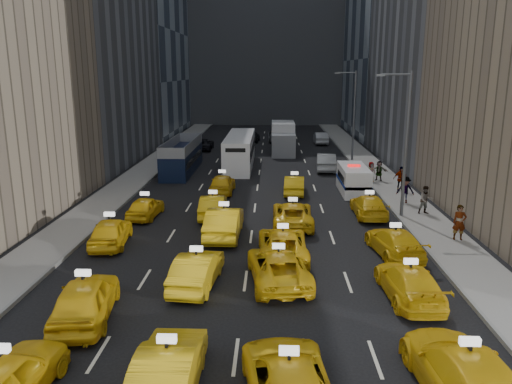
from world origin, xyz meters
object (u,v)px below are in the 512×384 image
at_px(taxi_0, 4,381).
at_px(taxi_3, 466,375).
at_px(double_decker, 182,156).
at_px(pedestrian_0, 459,222).
at_px(nypd_van, 353,180).
at_px(taxi_1, 168,370).
at_px(box_truck, 283,138).
at_px(taxi_2, 289,381).
at_px(city_bus, 240,151).

xyz_separation_m(taxi_0, taxi_3, (12.70, 0.59, 0.05)).
distance_m(double_decker, pedestrian_0, 26.15).
xyz_separation_m(nypd_van, double_decker, (-14.34, 7.58, 0.46)).
xyz_separation_m(nypd_van, pedestrian_0, (3.91, -11.15, 0.14)).
distance_m(taxi_0, taxi_3, 12.72).
xyz_separation_m(taxi_1, box_truck, (4.12, 43.00, 0.88)).
bearing_deg(pedestrian_0, taxi_2, -119.05).
bearing_deg(city_bus, taxi_0, -94.09).
distance_m(nypd_van, double_decker, 16.23).
height_order(taxi_2, nypd_van, nypd_van).
relative_size(taxi_0, nypd_van, 0.91).
height_order(taxi_1, nypd_van, nypd_van).
relative_size(taxi_1, pedestrian_0, 2.45).
xyz_separation_m(taxi_3, city_bus, (-8.50, 34.98, 0.66)).
bearing_deg(taxi_0, city_bus, -90.91).
xyz_separation_m(taxi_1, double_decker, (-5.29, 32.18, 0.66)).
distance_m(taxi_0, nypd_van, 28.60).
relative_size(taxi_2, taxi_3, 0.89).
xyz_separation_m(double_decker, pedestrian_0, (18.25, -18.72, -0.32)).
bearing_deg(taxi_0, taxi_2, -171.41).
height_order(taxi_2, double_decker, double_decker).
relative_size(city_bus, pedestrian_0, 6.11).
bearing_deg(taxi_2, double_decker, -82.49).
bearing_deg(box_truck, pedestrian_0, -81.31).
relative_size(taxi_2, double_decker, 0.50).
height_order(taxi_3, city_bus, city_bus).
bearing_deg(taxi_1, pedestrian_0, -133.87).
bearing_deg(nypd_van, double_decker, 152.07).
bearing_deg(pedestrian_0, nypd_van, 115.16).
xyz_separation_m(taxi_0, pedestrian_0, (17.36, 14.09, 0.34)).
bearing_deg(taxi_2, nypd_van, -110.30).
distance_m(taxi_2, nypd_van, 25.50).
xyz_separation_m(taxi_2, double_decker, (-8.68, 32.44, 0.73)).
relative_size(taxi_1, taxi_2, 0.93).
distance_m(taxi_3, double_decker, 34.98).
xyz_separation_m(nypd_van, box_truck, (-4.94, 18.40, 0.69)).
xyz_separation_m(taxi_1, pedestrian_0, (12.96, 13.45, 0.34)).
bearing_deg(double_decker, taxi_3, -69.68).
height_order(taxi_0, nypd_van, nypd_van).
bearing_deg(double_decker, city_bus, 25.84).
bearing_deg(taxi_2, taxi_3, 175.04).
height_order(taxi_3, box_truck, box_truck).
bearing_deg(nypd_van, taxi_3, -91.83).
distance_m(taxi_3, box_truck, 43.26).
distance_m(taxi_1, pedestrian_0, 18.69).
bearing_deg(pedestrian_0, taxi_3, -103.17).
bearing_deg(taxi_1, city_bus, -89.62).
height_order(taxi_0, taxi_1, same).
xyz_separation_m(city_bus, box_truck, (4.31, 8.06, 0.17)).
bearing_deg(nypd_van, city_bus, 131.74).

